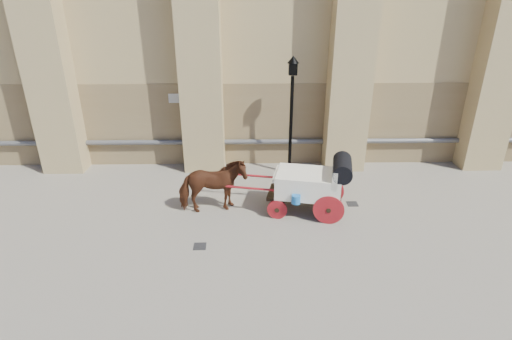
{
  "coord_description": "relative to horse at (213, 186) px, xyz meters",
  "views": [
    {
      "loc": [
        0.59,
        -9.84,
        5.84
      ],
      "look_at": [
        0.78,
        0.39,
        1.31
      ],
      "focal_mm": 28.0,
      "sensor_mm": 36.0,
      "label": 1
    }
  ],
  "objects": [
    {
      "name": "horse",
      "position": [
        0.0,
        0.0,
        0.0
      ],
      "size": [
        2.04,
        1.22,
        1.61
      ],
      "primitive_type": "imported",
      "rotation": [
        0.0,
        0.0,
        1.76
      ],
      "color": "#562A18",
      "rests_on": "ground"
    },
    {
      "name": "drain_grate_far",
      "position": [
        4.18,
        0.34,
        -0.8
      ],
      "size": [
        0.32,
        0.32,
        0.01
      ],
      "primitive_type": "cube",
      "rotation": [
        0.0,
        0.0,
        -0.0
      ],
      "color": "black",
      "rests_on": "ground"
    },
    {
      "name": "street_lamp",
      "position": [
        2.48,
        2.68,
        1.36
      ],
      "size": [
        0.38,
        0.38,
        4.06
      ],
      "color": "black",
      "rests_on": "ground"
    },
    {
      "name": "ground",
      "position": [
        0.46,
        -0.4,
        -0.81
      ],
      "size": [
        90.0,
        90.0,
        0.0
      ],
      "primitive_type": "plane",
      "color": "gray",
      "rests_on": "ground"
    },
    {
      "name": "drain_grate_near",
      "position": [
        -0.21,
        -1.8,
        -0.8
      ],
      "size": [
        0.33,
        0.33,
        0.01
      ],
      "primitive_type": "cube",
      "rotation": [
        0.0,
        0.0,
        0.02
      ],
      "color": "black",
      "rests_on": "ground"
    },
    {
      "name": "carriage",
      "position": [
        2.87,
        -0.08,
        0.13
      ],
      "size": [
        4.09,
        1.84,
        1.73
      ],
      "rotation": [
        0.0,
        0.0,
        -0.21
      ],
      "color": "black",
      "rests_on": "ground"
    }
  ]
}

